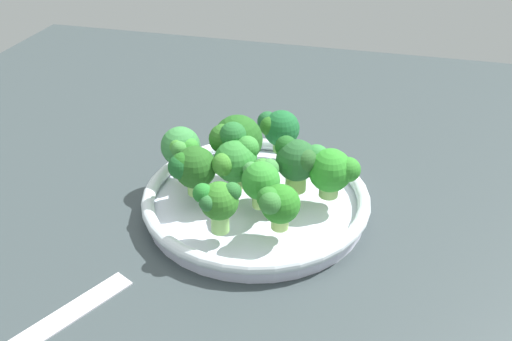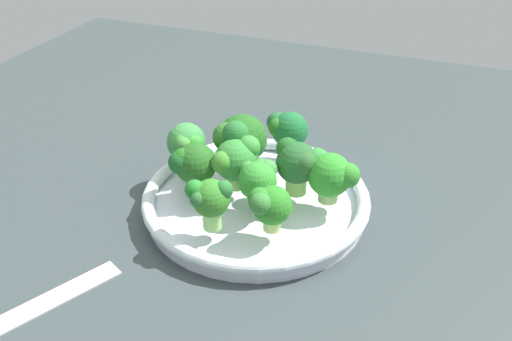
{
  "view_description": "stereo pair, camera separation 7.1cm",
  "coord_description": "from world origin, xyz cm",
  "px_view_note": "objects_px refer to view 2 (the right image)",
  "views": [
    {
      "loc": [
        57.16,
        18.73,
        43.28
      ],
      "look_at": [
        -1.34,
        3.52,
        5.97
      ],
      "focal_mm": 40.0,
      "sensor_mm": 36.0,
      "label": 1
    },
    {
      "loc": [
        54.97,
        25.48,
        43.28
      ],
      "look_at": [
        -1.34,
        3.52,
        5.97
      ],
      "focal_mm": 40.0,
      "sensor_mm": 36.0,
      "label": 2
    }
  ],
  "objects_px": {
    "broccoli_floret_1": "(187,143)",
    "broccoli_floret_4": "(192,164)",
    "bowl": "(256,200)",
    "broccoli_floret_2": "(269,204)",
    "broccoli_floret_9": "(238,139)",
    "broccoli_floret_6": "(287,129)",
    "broccoli_floret_0": "(296,163)",
    "broccoli_floret_3": "(210,199)",
    "broccoli_floret_7": "(330,174)",
    "broccoli_floret_5": "(237,159)",
    "broccoli_floret_8": "(258,179)"
  },
  "relations": [
    {
      "from": "broccoli_floret_1",
      "to": "broccoli_floret_4",
      "type": "relative_size",
      "value": 0.98
    },
    {
      "from": "bowl",
      "to": "broccoli_floret_4",
      "type": "bearing_deg",
      "value": -70.36
    },
    {
      "from": "broccoli_floret_2",
      "to": "broccoli_floret_9",
      "type": "bearing_deg",
      "value": -142.01
    },
    {
      "from": "bowl",
      "to": "broccoli_floret_6",
      "type": "bearing_deg",
      "value": 178.0
    },
    {
      "from": "broccoli_floret_2",
      "to": "broccoli_floret_9",
      "type": "relative_size",
      "value": 0.71
    },
    {
      "from": "broccoli_floret_0",
      "to": "broccoli_floret_3",
      "type": "relative_size",
      "value": 1.09
    },
    {
      "from": "broccoli_floret_4",
      "to": "broccoli_floret_9",
      "type": "distance_m",
      "value": 0.07
    },
    {
      "from": "bowl",
      "to": "broccoli_floret_2",
      "type": "distance_m",
      "value": 0.1
    },
    {
      "from": "broccoli_floret_4",
      "to": "broccoli_floret_3",
      "type": "bearing_deg",
      "value": 40.38
    },
    {
      "from": "broccoli_floret_4",
      "to": "broccoli_floret_7",
      "type": "height_order",
      "value": "same"
    },
    {
      "from": "broccoli_floret_4",
      "to": "broccoli_floret_6",
      "type": "xyz_separation_m",
      "value": [
        -0.13,
        0.08,
        -0.0
      ]
    },
    {
      "from": "broccoli_floret_0",
      "to": "broccoli_floret_2",
      "type": "xyz_separation_m",
      "value": [
        0.09,
        -0.0,
        -0.01
      ]
    },
    {
      "from": "broccoli_floret_4",
      "to": "broccoli_floret_6",
      "type": "relative_size",
      "value": 1.05
    },
    {
      "from": "broccoli_floret_0",
      "to": "broccoli_floret_5",
      "type": "height_order",
      "value": "same"
    },
    {
      "from": "broccoli_floret_6",
      "to": "broccoli_floret_8",
      "type": "distance_m",
      "value": 0.13
    },
    {
      "from": "broccoli_floret_1",
      "to": "broccoli_floret_7",
      "type": "distance_m",
      "value": 0.2
    },
    {
      "from": "broccoli_floret_1",
      "to": "broccoli_floret_7",
      "type": "height_order",
      "value": "same"
    },
    {
      "from": "bowl",
      "to": "broccoli_floret_0",
      "type": "xyz_separation_m",
      "value": [
        -0.02,
        0.05,
        0.06
      ]
    },
    {
      "from": "broccoli_floret_2",
      "to": "broccoli_floret_6",
      "type": "xyz_separation_m",
      "value": [
        -0.18,
        -0.04,
        0.0
      ]
    },
    {
      "from": "broccoli_floret_9",
      "to": "broccoli_floret_0",
      "type": "bearing_deg",
      "value": 76.67
    },
    {
      "from": "broccoli_floret_8",
      "to": "bowl",
      "type": "bearing_deg",
      "value": -153.65
    },
    {
      "from": "broccoli_floret_8",
      "to": "broccoli_floret_9",
      "type": "xyz_separation_m",
      "value": [
        -0.06,
        -0.05,
        0.01
      ]
    },
    {
      "from": "broccoli_floret_7",
      "to": "broccoli_floret_8",
      "type": "distance_m",
      "value": 0.09
    },
    {
      "from": "broccoli_floret_4",
      "to": "broccoli_floret_8",
      "type": "relative_size",
      "value": 1.08
    },
    {
      "from": "bowl",
      "to": "broccoli_floret_7",
      "type": "distance_m",
      "value": 0.11
    },
    {
      "from": "broccoli_floret_1",
      "to": "broccoli_floret_2",
      "type": "xyz_separation_m",
      "value": [
        0.09,
        0.15,
        -0.0
      ]
    },
    {
      "from": "broccoli_floret_3",
      "to": "broccoli_floret_8",
      "type": "xyz_separation_m",
      "value": [
        -0.06,
        0.03,
        -0.0
      ]
    },
    {
      "from": "broccoli_floret_5",
      "to": "broccoli_floret_6",
      "type": "bearing_deg",
      "value": 165.49
    },
    {
      "from": "broccoli_floret_0",
      "to": "broccoli_floret_8",
      "type": "distance_m",
      "value": 0.05
    },
    {
      "from": "broccoli_floret_5",
      "to": "broccoli_floret_6",
      "type": "relative_size",
      "value": 1.16
    },
    {
      "from": "broccoli_floret_1",
      "to": "broccoli_floret_9",
      "type": "height_order",
      "value": "broccoli_floret_9"
    },
    {
      "from": "broccoli_floret_1",
      "to": "broccoli_floret_2",
      "type": "height_order",
      "value": "broccoli_floret_1"
    },
    {
      "from": "broccoli_floret_9",
      "to": "broccoli_floret_6",
      "type": "bearing_deg",
      "value": 148.41
    },
    {
      "from": "broccoli_floret_0",
      "to": "broccoli_floret_5",
      "type": "bearing_deg",
      "value": -75.58
    },
    {
      "from": "bowl",
      "to": "broccoli_floret_2",
      "type": "bearing_deg",
      "value": 31.58
    },
    {
      "from": "broccoli_floret_2",
      "to": "broccoli_floret_7",
      "type": "bearing_deg",
      "value": 150.59
    },
    {
      "from": "broccoli_floret_7",
      "to": "broccoli_floret_3",
      "type": "bearing_deg",
      "value": -46.11
    },
    {
      "from": "bowl",
      "to": "broccoli_floret_3",
      "type": "xyz_separation_m",
      "value": [
        0.09,
        -0.02,
        0.06
      ]
    },
    {
      "from": "broccoli_floret_9",
      "to": "broccoli_floret_8",
      "type": "bearing_deg",
      "value": 40.13
    },
    {
      "from": "broccoli_floret_7",
      "to": "broccoli_floret_8",
      "type": "bearing_deg",
      "value": -61.86
    },
    {
      "from": "broccoli_floret_1",
      "to": "broccoli_floret_9",
      "type": "relative_size",
      "value": 0.77
    },
    {
      "from": "broccoli_floret_2",
      "to": "broccoli_floret_6",
      "type": "bearing_deg",
      "value": -167.51
    },
    {
      "from": "broccoli_floret_5",
      "to": "broccoli_floret_9",
      "type": "xyz_separation_m",
      "value": [
        -0.04,
        -0.02,
        0.01
      ]
    },
    {
      "from": "broccoli_floret_0",
      "to": "broccoli_floret_1",
      "type": "distance_m",
      "value": 0.15
    },
    {
      "from": "broccoli_floret_4",
      "to": "broccoli_floret_7",
      "type": "distance_m",
      "value": 0.17
    },
    {
      "from": "broccoli_floret_7",
      "to": "broccoli_floret_8",
      "type": "height_order",
      "value": "broccoli_floret_7"
    },
    {
      "from": "broccoli_floret_1",
      "to": "broccoli_floret_4",
      "type": "bearing_deg",
      "value": 34.38
    },
    {
      "from": "broccoli_floret_6",
      "to": "broccoli_floret_9",
      "type": "relative_size",
      "value": 0.75
    },
    {
      "from": "broccoli_floret_5",
      "to": "broccoli_floret_0",
      "type": "bearing_deg",
      "value": 104.42
    },
    {
      "from": "broccoli_floret_0",
      "to": "broccoli_floret_4",
      "type": "bearing_deg",
      "value": -70.91
    }
  ]
}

